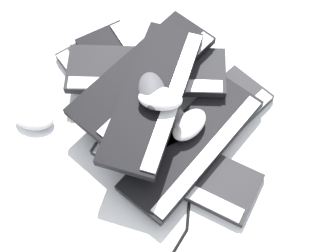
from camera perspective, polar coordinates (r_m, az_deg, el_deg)
The scene contains 14 objects.
ground_plane at distance 1.26m, azimuth 2.94°, elevation -3.98°, with size 3.20×3.20×0.00m, color silver.
keyboard_0 at distance 1.23m, azimuth 0.96°, elevation -4.82°, with size 0.34×0.46×0.03m.
keyboard_1 at distance 1.28m, azimuth 4.26°, elevation -0.55°, with size 0.42×0.42×0.03m.
keyboard_2 at distance 1.34m, azimuth -6.39°, elevation 3.77°, with size 0.45×0.38×0.03m.
keyboard_3 at distance 1.32m, azimuth -4.25°, elevation 5.04°, with size 0.46×0.35×0.03m.
keyboard_4 at distance 1.31m, azimuth -2.66°, elevation 6.66°, with size 0.17×0.45×0.03m.
keyboard_5 at distance 1.27m, azimuth -2.99°, elevation 6.22°, with size 0.43×0.40×0.03m.
keyboard_6 at distance 1.23m, azimuth 2.99°, elevation -2.28°, with size 0.43×0.40×0.03m.
keyboard_7 at distance 1.19m, azimuth -1.77°, elevation 3.73°, with size 0.46×0.28×0.03m.
mouse_0 at distance 1.15m, azimuth -0.94°, elevation 3.36°, with size 0.11×0.07×0.04m, color silver.
mouse_1 at distance 1.16m, azimuth -1.98°, elevation 4.31°, with size 0.11×0.07×0.04m, color #4C4C51.
mouse_2 at distance 1.21m, azimuth 2.62°, elevation 0.16°, with size 0.11×0.07×0.04m, color silver.
mouse_3 at distance 1.34m, azimuth -16.01°, elevation 0.79°, with size 0.11×0.07×0.04m, color silver.
cable_0 at distance 1.28m, azimuth 1.09°, elevation -1.63°, with size 0.70×0.28×0.01m.
Camera 1 is at (0.51, -0.07, 1.15)m, focal length 50.00 mm.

